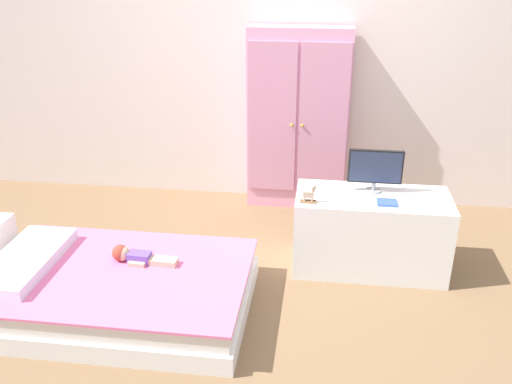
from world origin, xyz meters
The scene contains 10 objects.
ground_plane centered at (0.00, 0.00, -0.01)m, with size 10.00×10.00×0.02m, color brown.
back_wall centered at (0.00, 1.57, 1.35)m, with size 6.40×0.05×2.70m, color silver.
bed centered at (-0.72, -0.14, 0.12)m, with size 1.49×0.97×0.24m.
pillow centered at (-1.27, -0.14, 0.28)m, with size 0.32×0.70×0.07m, color silver.
doll centered at (-0.67, -0.02, 0.28)m, with size 0.39×0.14×0.10m.
wardrobe centered at (0.19, 1.42, 0.70)m, with size 0.77×0.25×1.40m.
tv_stand centered at (0.72, 0.50, 0.25)m, with size 0.96×0.44×0.51m, color white.
tv_monitor centered at (0.73, 0.57, 0.67)m, with size 0.34×0.10×0.28m.
rocking_horse_toy centered at (0.33, 0.36, 0.56)m, with size 0.10×0.04×0.12m.
book_blue centered at (0.80, 0.40, 0.52)m, with size 0.12×0.10×0.02m, color blue.
Camera 1 is at (0.40, -2.66, 1.92)m, focal length 38.37 mm.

